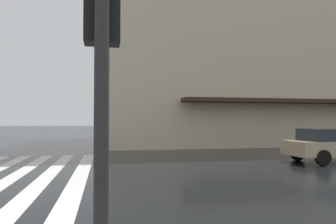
% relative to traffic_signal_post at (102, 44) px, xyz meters
% --- Properties ---
extents(haussmann_block_corner, '(17.48, 29.80, 21.09)m').
position_rel_traffic_signal_post_xyz_m(haussmann_block_corner, '(24.16, -15.01, 7.94)').
color(haussmann_block_corner, beige).
rests_on(haussmann_block_corner, ground_plane).
extents(traffic_signal_post, '(0.44, 0.30, 3.10)m').
position_rel_traffic_signal_post_xyz_m(traffic_signal_post, '(0.00, 0.00, 0.00)').
color(traffic_signal_post, '#232326').
rests_on(traffic_signal_post, sidewalk_pavement).
extents(car_champagne, '(1.85, 4.10, 1.41)m').
position_rel_traffic_signal_post_xyz_m(car_champagne, '(9.03, -9.56, -1.63)').
color(car_champagne, tan).
rests_on(car_champagne, ground_plane).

